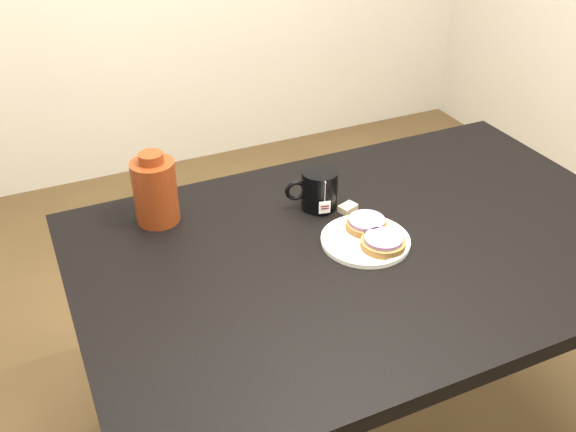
{
  "coord_description": "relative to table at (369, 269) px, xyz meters",
  "views": [
    {
      "loc": [
        -0.71,
        -1.06,
        1.64
      ],
      "look_at": [
        -0.18,
        0.1,
        0.81
      ],
      "focal_mm": 40.0,
      "sensor_mm": 36.0,
      "label": 1
    }
  ],
  "objects": [
    {
      "name": "table",
      "position": [
        0.0,
        0.0,
        0.0
      ],
      "size": [
        1.4,
        0.9,
        0.75
      ],
      "color": "black",
      "rests_on": "ground_plane"
    },
    {
      "name": "plate",
      "position": [
        -0.02,
        0.0,
        0.09
      ],
      "size": [
        0.21,
        0.21,
        0.02
      ],
      "color": "white",
      "rests_on": "table"
    },
    {
      "name": "bagel_back",
      "position": [
        0.01,
        0.04,
        0.11
      ],
      "size": [
        0.13,
        0.13,
        0.03
      ],
      "color": "brown",
      "rests_on": "plate"
    },
    {
      "name": "teabag_pouch",
      "position": [
        0.01,
        0.14,
        0.09
      ],
      "size": [
        0.05,
        0.04,
        0.02
      ],
      "primitive_type": "cube",
      "rotation": [
        0.0,
        0.0,
        0.33
      ],
      "color": "#C6B793",
      "rests_on": "table"
    },
    {
      "name": "bagel_front",
      "position": [
        0.0,
        -0.04,
        0.11
      ],
      "size": [
        0.11,
        0.11,
        0.03
      ],
      "color": "brown",
      "rests_on": "plate"
    },
    {
      "name": "mug",
      "position": [
        -0.05,
        0.2,
        0.14
      ],
      "size": [
        0.15,
        0.11,
        0.1
      ],
      "rotation": [
        0.0,
        0.0,
        -0.21
      ],
      "color": "black",
      "rests_on": "table"
    },
    {
      "name": "bagel_package",
      "position": [
        -0.44,
        0.31,
        0.17
      ],
      "size": [
        0.12,
        0.12,
        0.19
      ],
      "rotation": [
        0.0,
        0.0,
        -0.09
      ],
      "color": "#581D0B",
      "rests_on": "table"
    }
  ]
}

